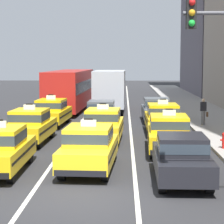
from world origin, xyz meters
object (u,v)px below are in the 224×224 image
at_px(taxi_left_second, 30,125).
at_px(taxi_center_nearest, 89,147).
at_px(sedan_right_nearest, 181,157).
at_px(taxi_right_second, 169,133).
at_px(sedan_center_third, 101,113).
at_px(taxi_left_nearest, 0,149).
at_px(box_truck_center_fourth, 110,90).
at_px(pedestrian_trailing, 203,112).
at_px(taxi_left_third, 52,112).
at_px(fire_hydrant, 224,140).
at_px(taxi_center_second, 103,125).
at_px(bus_left_fourth, 70,88).
at_px(taxi_left_fifth, 80,92).
at_px(sedan_right_fourth, 156,109).
at_px(taxi_right_third, 163,118).

height_order(taxi_left_second, taxi_center_nearest, same).
distance_m(sedan_right_nearest, taxi_right_second, 5.00).
bearing_deg(sedan_center_third, sedan_right_nearest, -75.83).
xyz_separation_m(taxi_left_nearest, box_truck_center_fourth, (3.40, 19.71, 0.90)).
distance_m(sedan_center_third, pedestrian_trailing, 6.22).
relative_size(taxi_left_third, sedan_center_third, 1.07).
height_order(taxi_center_nearest, taxi_right_second, same).
relative_size(pedestrian_trailing, fire_hydrant, 2.19).
xyz_separation_m(box_truck_center_fourth, sedan_right_nearest, (3.01, -20.84, -0.93)).
xyz_separation_m(taxi_left_second, taxi_center_second, (3.57, 0.29, 0.00)).
relative_size(bus_left_fourth, pedestrian_trailing, 7.05).
bearing_deg(fire_hydrant, taxi_left_third, 137.91).
xyz_separation_m(taxi_left_third, taxi_right_second, (6.47, -8.31, 0.00)).
height_order(taxi_left_fifth, fire_hydrant, taxi_left_fifth).
distance_m(box_truck_center_fourth, fire_hydrant, 16.62).
relative_size(bus_left_fourth, sedan_right_fourth, 2.62).
bearing_deg(box_truck_center_fourth, bus_left_fourth, 158.62).
bearing_deg(box_truck_center_fourth, pedestrian_trailing, -53.64).
height_order(taxi_left_nearest, box_truck_center_fourth, box_truck_center_fourth).
bearing_deg(sedan_right_nearest, taxi_left_fifth, 101.54).
relative_size(sedan_right_nearest, pedestrian_trailing, 2.71).
height_order(taxi_left_nearest, taxi_right_third, same).
bearing_deg(taxi_left_third, taxi_left_nearest, -89.96).
xyz_separation_m(bus_left_fourth, taxi_left_fifth, (-0.11, 9.14, -0.94)).
height_order(sedan_center_third, fire_hydrant, sedan_center_third).
xyz_separation_m(taxi_center_second, taxi_right_second, (3.01, -2.54, 0.00)).
distance_m(taxi_left_second, sedan_center_third, 6.72).
height_order(taxi_left_fifth, pedestrian_trailing, taxi_left_fifth).
height_order(box_truck_center_fourth, taxi_right_third, box_truck_center_fourth).
distance_m(sedan_center_third, box_truck_center_fourth, 7.74).
xyz_separation_m(bus_left_fourth, sedan_center_third, (2.95, -8.96, -0.97)).
bearing_deg(taxi_right_third, taxi_left_fifth, 107.47).
bearing_deg(taxi_left_nearest, taxi_left_third, 90.04).
distance_m(taxi_center_nearest, box_truck_center_fourth, 19.34).
bearing_deg(taxi_left_fifth, sedan_right_nearest, -78.46).
bearing_deg(taxi_center_second, bus_left_fourth, 102.81).
height_order(bus_left_fourth, taxi_right_second, bus_left_fourth).
distance_m(taxi_left_second, fire_hydrant, 9.30).
relative_size(taxi_right_second, taxi_right_third, 1.01).
relative_size(taxi_center_second, fire_hydrant, 6.35).
xyz_separation_m(taxi_center_nearest, sedan_right_nearest, (3.20, -1.52, -0.03)).
xyz_separation_m(box_truck_center_fourth, taxi_right_second, (3.06, -15.84, -0.90)).
bearing_deg(taxi_left_second, taxi_left_fifth, 89.64).
bearing_deg(taxi_center_nearest, bus_left_fourth, 98.47).
bearing_deg(taxi_center_second, taxi_right_second, -40.16).
bearing_deg(taxi_left_nearest, sedan_center_third, 75.59).
xyz_separation_m(taxi_left_third, sedan_right_fourth, (6.61, 2.06, -0.03)).
xyz_separation_m(taxi_center_nearest, taxi_center_second, (0.25, 6.01, 0.00)).
relative_size(taxi_left_nearest, sedan_center_third, 1.05).
bearing_deg(taxi_left_fifth, pedestrian_trailing, -63.30).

